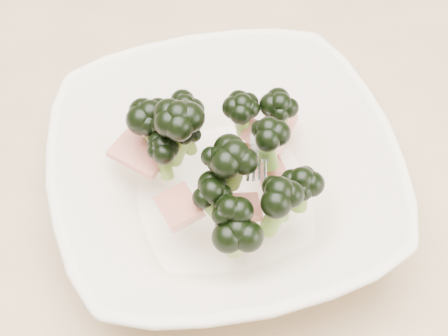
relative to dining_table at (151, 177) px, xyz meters
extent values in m
cube|color=tan|center=(0.00, 0.00, 0.08)|extent=(1.20, 0.80, 0.04)
imported|color=#F6E5D0|center=(0.10, -0.08, 0.14)|extent=(0.40, 0.40, 0.07)
cylinder|color=olive|center=(0.11, -0.10, 0.18)|extent=(0.02, 0.02, 0.04)
ellipsoid|color=black|center=(0.11, -0.10, 0.21)|extent=(0.04, 0.04, 0.03)
cylinder|color=olive|center=(0.06, -0.07, 0.18)|extent=(0.03, 0.03, 0.06)
ellipsoid|color=black|center=(0.06, -0.07, 0.21)|extent=(0.04, 0.04, 0.03)
cylinder|color=olive|center=(0.10, -0.13, 0.16)|extent=(0.02, 0.02, 0.04)
ellipsoid|color=black|center=(0.10, -0.13, 0.18)|extent=(0.04, 0.04, 0.03)
cylinder|color=olive|center=(0.14, -0.07, 0.17)|extent=(0.03, 0.02, 0.05)
ellipsoid|color=black|center=(0.14, -0.07, 0.20)|extent=(0.04, 0.04, 0.03)
cylinder|color=olive|center=(0.03, -0.06, 0.16)|extent=(0.02, 0.02, 0.05)
ellipsoid|color=black|center=(0.03, -0.06, 0.19)|extent=(0.04, 0.04, 0.03)
cylinder|color=olive|center=(0.12, -0.14, 0.16)|extent=(0.02, 0.03, 0.05)
ellipsoid|color=black|center=(0.12, -0.14, 0.18)|extent=(0.04, 0.04, 0.03)
cylinder|color=olive|center=(0.06, -0.03, 0.15)|extent=(0.02, 0.02, 0.03)
ellipsoid|color=black|center=(0.06, -0.03, 0.17)|extent=(0.03, 0.03, 0.03)
cylinder|color=olive|center=(0.12, -0.15, 0.14)|extent=(0.02, 0.03, 0.04)
ellipsoid|color=black|center=(0.12, -0.15, 0.17)|extent=(0.04, 0.04, 0.03)
cylinder|color=olive|center=(0.15, -0.12, 0.16)|extent=(0.03, 0.02, 0.06)
ellipsoid|color=black|center=(0.15, -0.12, 0.19)|extent=(0.04, 0.04, 0.03)
cylinder|color=olive|center=(0.16, -0.11, 0.15)|extent=(0.02, 0.02, 0.04)
ellipsoid|color=black|center=(0.16, -0.11, 0.18)|extent=(0.03, 0.03, 0.03)
cylinder|color=olive|center=(0.05, -0.09, 0.16)|extent=(0.02, 0.02, 0.04)
ellipsoid|color=black|center=(0.05, -0.09, 0.18)|extent=(0.03, 0.03, 0.02)
cylinder|color=olive|center=(0.17, -0.09, 0.15)|extent=(0.02, 0.02, 0.04)
ellipsoid|color=black|center=(0.17, -0.09, 0.17)|extent=(0.04, 0.04, 0.03)
cylinder|color=olive|center=(0.05, -0.06, 0.16)|extent=(0.03, 0.02, 0.05)
ellipsoid|color=black|center=(0.05, -0.06, 0.19)|extent=(0.04, 0.04, 0.03)
cylinder|color=olive|center=(0.11, -0.03, 0.16)|extent=(0.02, 0.02, 0.04)
ellipsoid|color=black|center=(0.11, -0.03, 0.18)|extent=(0.03, 0.03, 0.03)
cylinder|color=olive|center=(0.14, -0.02, 0.16)|extent=(0.03, 0.02, 0.04)
ellipsoid|color=black|center=(0.14, -0.02, 0.18)|extent=(0.04, 0.04, 0.03)
cylinder|color=olive|center=(0.07, -0.07, 0.17)|extent=(0.02, 0.01, 0.03)
ellipsoid|color=black|center=(0.07, -0.07, 0.19)|extent=(0.03, 0.03, 0.02)
cylinder|color=olive|center=(0.10, -0.10, 0.18)|extent=(0.01, 0.02, 0.03)
ellipsoid|color=black|center=(0.10, -0.10, 0.20)|extent=(0.03, 0.03, 0.02)
cube|color=maroon|center=(0.14, -0.06, 0.14)|extent=(0.05, 0.06, 0.01)
cube|color=maroon|center=(0.14, -0.02, 0.14)|extent=(0.05, 0.06, 0.02)
cube|color=maroon|center=(0.13, -0.04, 0.15)|extent=(0.04, 0.04, 0.01)
cube|color=maroon|center=(0.02, -0.08, 0.15)|extent=(0.06, 0.05, 0.01)
cube|color=maroon|center=(0.07, -0.13, 0.16)|extent=(0.05, 0.05, 0.02)
cube|color=maroon|center=(0.12, -0.11, 0.14)|extent=(0.05, 0.04, 0.02)
camera|label=1|loc=(0.16, -0.40, 0.60)|focal=50.00mm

